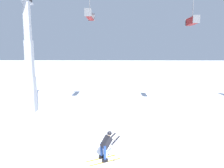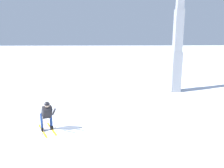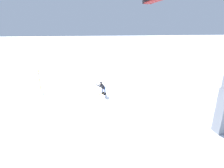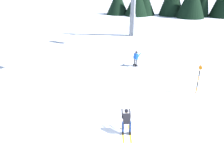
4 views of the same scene
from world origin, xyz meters
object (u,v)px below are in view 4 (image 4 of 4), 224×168
(lift_tower_far, at_px, (133,7))
(trail_marker_pole, at_px, (199,78))
(skier_carving_main, at_px, (126,120))
(skier_distant_uphill, at_px, (136,58))

(lift_tower_far, distance_m, trail_marker_pole, 19.68)
(lift_tower_far, bearing_deg, trail_marker_pole, -143.46)
(skier_carving_main, relative_size, lift_tower_far, 0.18)
(skier_carving_main, bearing_deg, trail_marker_pole, -23.62)
(trail_marker_pole, bearing_deg, lift_tower_far, 36.54)
(skier_carving_main, height_order, skier_distant_uphill, skier_distant_uphill)
(skier_carving_main, xyz_separation_m, lift_tower_far, (22.69, 8.49, 3.42))
(lift_tower_far, relative_size, skier_distant_uphill, 6.00)
(skier_distant_uphill, bearing_deg, skier_carving_main, -162.37)
(lift_tower_far, xyz_separation_m, trail_marker_pole, (-15.63, -11.58, -3.00))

